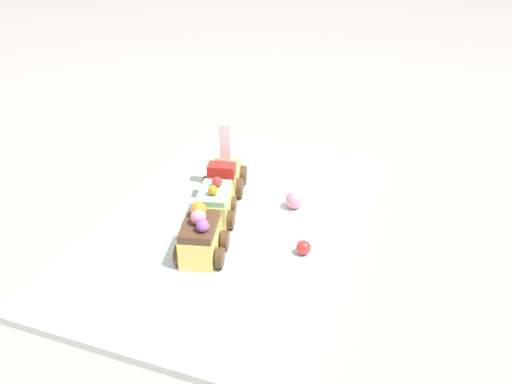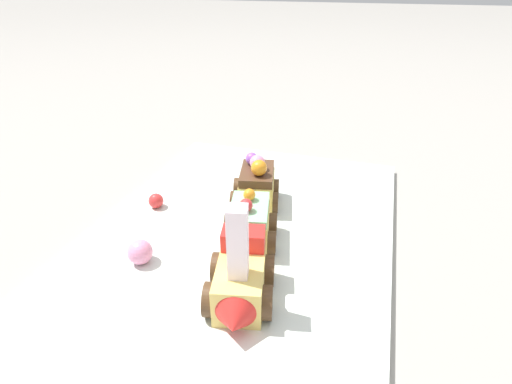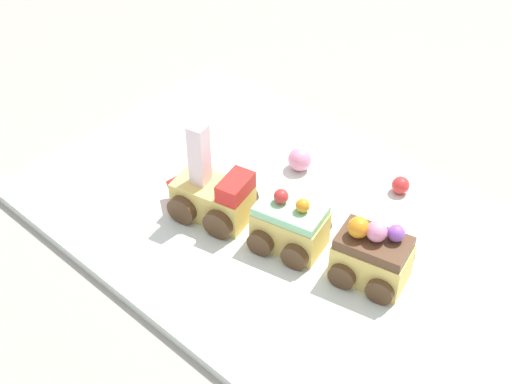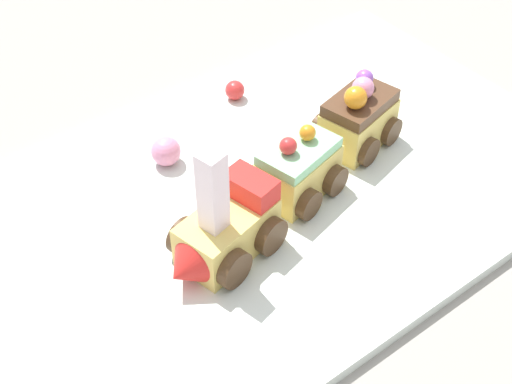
{
  "view_description": "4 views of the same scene",
  "coord_description": "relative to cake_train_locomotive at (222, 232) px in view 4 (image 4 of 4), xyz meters",
  "views": [
    {
      "loc": [
        -0.62,
        -0.26,
        0.44
      ],
      "look_at": [
        0.02,
        -0.04,
        0.05
      ],
      "focal_mm": 35.0,
      "sensor_mm": 36.0,
      "label": 1
    },
    {
      "loc": [
        0.37,
        0.15,
        0.31
      ],
      "look_at": [
        -0.05,
        0.02,
        0.07
      ],
      "focal_mm": 28.0,
      "sensor_mm": 36.0,
      "label": 2
    },
    {
      "loc": [
        -0.37,
        0.45,
        0.56
      ],
      "look_at": [
        0.05,
        -0.0,
        0.03
      ],
      "focal_mm": 50.0,
      "sensor_mm": 36.0,
      "label": 3
    },
    {
      "loc": [
        0.3,
        0.38,
        0.47
      ],
      "look_at": [
        0.04,
        0.04,
        0.06
      ],
      "focal_mm": 50.0,
      "sensor_mm": 36.0,
      "label": 4
    }
  ],
  "objects": [
    {
      "name": "ground_plane",
      "position": [
        -0.08,
        -0.04,
        -0.04
      ],
      "size": [
        10.0,
        10.0,
        0.0
      ],
      "primitive_type": "plane",
      "color": "gray"
    },
    {
      "name": "display_board",
      "position": [
        -0.08,
        -0.04,
        -0.03
      ],
      "size": [
        0.61,
        0.38,
        0.01
      ],
      "primitive_type": "cube",
      "color": "silver",
      "rests_on": "ground_plane"
    },
    {
      "name": "cake_train_locomotive",
      "position": [
        0.0,
        0.0,
        0.0
      ],
      "size": [
        0.12,
        0.08,
        0.12
      ],
      "rotation": [
        0.0,
        0.0,
        0.23
      ],
      "color": "#EACC66",
      "rests_on": "display_board"
    },
    {
      "name": "cake_car_mint",
      "position": [
        -0.1,
        -0.02,
        -0.0
      ],
      "size": [
        0.08,
        0.08,
        0.07
      ],
      "rotation": [
        0.0,
        0.0,
        0.23
      ],
      "color": "#EACC66",
      "rests_on": "display_board"
    },
    {
      "name": "cake_car_chocolate",
      "position": [
        -0.19,
        -0.04,
        0.0
      ],
      "size": [
        0.08,
        0.08,
        0.08
      ],
      "rotation": [
        0.0,
        0.0,
        0.23
      ],
      "color": "#EACC66",
      "rests_on": "display_board"
    },
    {
      "name": "gumball_red",
      "position": [
        -0.14,
        -0.18,
        -0.02
      ],
      "size": [
        0.02,
        0.02,
        0.02
      ],
      "primitive_type": "sphere",
      "color": "red",
      "rests_on": "display_board"
    },
    {
      "name": "gumball_pink",
      "position": [
        -0.03,
        -0.13,
        -0.01
      ],
      "size": [
        0.03,
        0.03,
        0.03
      ],
      "primitive_type": "sphere",
      "color": "pink",
      "rests_on": "display_board"
    }
  ]
}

